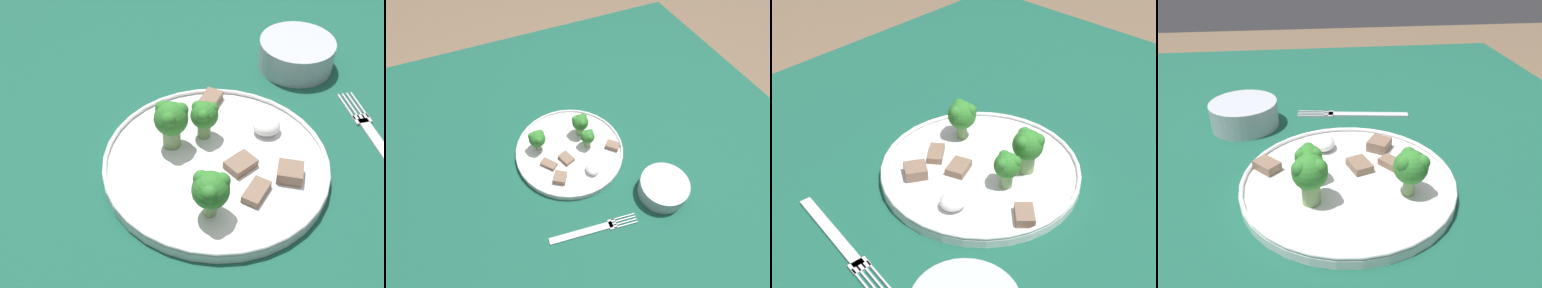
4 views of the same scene
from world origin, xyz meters
TOP-DOWN VIEW (x-y plane):
  - ground_plane at (0.00, 0.00)m, footprint 8.00×8.00m
  - table at (0.00, 0.00)m, footprint 1.27×1.16m
  - dinner_plate at (-0.05, -0.08)m, footprint 0.29×0.29m
  - fork at (0.17, -0.12)m, footprint 0.05×0.21m
  - cream_bowl at (0.15, 0.08)m, footprint 0.12×0.12m
  - broccoli_floret_near_rim_left at (-0.09, -0.16)m, footprint 0.05×0.04m
  - broccoli_floret_center_left at (-0.09, -0.03)m, footprint 0.05×0.04m
  - broccoli_floret_back_left at (-0.05, -0.03)m, footprint 0.04×0.04m
  - meat_slice_front_slice at (0.03, -0.14)m, footprint 0.04×0.04m
  - meat_slice_middle_slice at (-0.02, -0.10)m, footprint 0.04×0.04m
  - meat_slice_rear_slice at (-0.03, -0.15)m, footprint 0.05×0.04m
  - meat_slice_edge_slice at (-0.01, 0.03)m, footprint 0.04×0.04m
  - sauce_dollop at (0.04, -0.05)m, footprint 0.04×0.03m

SIDE VIEW (x-z plane):
  - ground_plane at x=0.00m, z-range 0.00..0.00m
  - table at x=0.00m, z-range 0.28..1.00m
  - fork at x=0.17m, z-range 0.72..0.73m
  - dinner_plate at x=-0.05m, z-range 0.72..0.74m
  - meat_slice_rear_slice at x=-0.03m, z-range 0.73..0.75m
  - meat_slice_middle_slice at x=-0.02m, z-range 0.73..0.75m
  - meat_slice_edge_slice at x=-0.01m, z-range 0.73..0.75m
  - meat_slice_front_slice at x=0.03m, z-range 0.73..0.75m
  - cream_bowl at x=0.15m, z-range 0.72..0.77m
  - sauce_dollop at x=0.04m, z-range 0.73..0.76m
  - broccoli_floret_back_left at x=-0.05m, z-range 0.74..0.80m
  - broccoli_floret_near_rim_left at x=-0.09m, z-range 0.74..0.81m
  - broccoli_floret_center_left at x=-0.09m, z-range 0.74..0.81m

